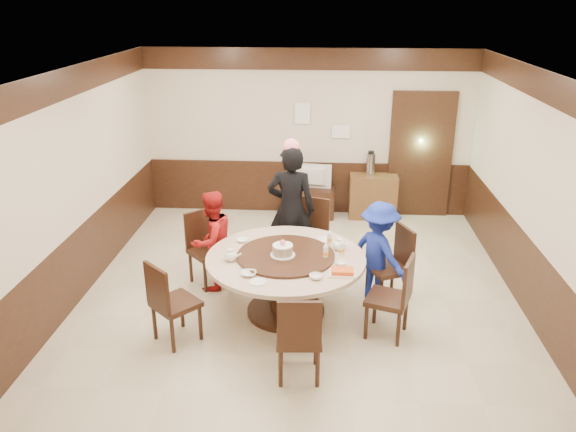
# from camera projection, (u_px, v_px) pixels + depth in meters

# --- Properties ---
(room) EXTENTS (6.00, 6.04, 2.84)m
(room) POSITION_uv_depth(u_px,v_px,m) (300.00, 215.00, 6.84)
(room) COLOR beige
(room) RESTS_ON ground
(banquet_table) EXTENTS (1.86, 1.86, 0.78)m
(banquet_table) POSITION_uv_depth(u_px,v_px,m) (286.00, 273.00, 6.60)
(banquet_table) COLOR black
(banquet_table) RESTS_ON ground
(chair_0) EXTENTS (0.59, 0.58, 0.97)m
(chair_0) POSITION_uv_depth(u_px,v_px,m) (389.00, 278.00, 6.96)
(chair_0) COLOR black
(chair_0) RESTS_ON ground
(chair_1) EXTENTS (0.56, 0.56, 0.97)m
(chair_1) POSITION_uv_depth(u_px,v_px,m) (310.00, 246.00, 7.85)
(chair_1) COLOR black
(chair_1) RESTS_ON ground
(chair_2) EXTENTS (0.62, 0.62, 0.97)m
(chair_2) POSITION_uv_depth(u_px,v_px,m) (208.00, 261.00, 7.42)
(chair_2) COLOR black
(chair_2) RESTS_ON ground
(chair_3) EXTENTS (0.62, 0.62, 0.97)m
(chair_3) POSITION_uv_depth(u_px,v_px,m) (175.00, 316.00, 6.15)
(chair_3) COLOR black
(chair_3) RESTS_ON ground
(chair_4) EXTENTS (0.47, 0.48, 0.97)m
(chair_4) POSITION_uv_depth(u_px,v_px,m) (299.00, 351.00, 5.55)
(chair_4) COLOR black
(chair_4) RESTS_ON ground
(chair_5) EXTENTS (0.57, 0.56, 0.97)m
(chair_5) POSITION_uv_depth(u_px,v_px,m) (389.00, 311.00, 6.25)
(chair_5) COLOR black
(chair_5) RESTS_ON ground
(person_standing) EXTENTS (0.67, 0.46, 1.77)m
(person_standing) POSITION_uv_depth(u_px,v_px,m) (291.00, 209.00, 7.57)
(person_standing) COLOR black
(person_standing) RESTS_ON ground
(person_red) EXTENTS (0.78, 0.81, 1.32)m
(person_red) POSITION_uv_depth(u_px,v_px,m) (212.00, 241.00, 7.16)
(person_red) COLOR #A61616
(person_red) RESTS_ON ground
(person_blue) EXTENTS (0.91, 0.95, 1.30)m
(person_blue) POSITION_uv_depth(u_px,v_px,m) (379.00, 252.00, 6.86)
(person_blue) COLOR #182A9C
(person_blue) RESTS_ON ground
(birthday_cake) EXTENTS (0.29, 0.29, 0.20)m
(birthday_cake) POSITION_uv_depth(u_px,v_px,m) (283.00, 250.00, 6.46)
(birthday_cake) COLOR white
(birthday_cake) RESTS_ON banquet_table
(teapot_left) EXTENTS (0.17, 0.15, 0.13)m
(teapot_left) POSITION_uv_depth(u_px,v_px,m) (231.00, 256.00, 6.40)
(teapot_left) COLOR white
(teapot_left) RESTS_ON banquet_table
(teapot_right) EXTENTS (0.17, 0.15, 0.13)m
(teapot_right) POSITION_uv_depth(u_px,v_px,m) (339.00, 245.00, 6.67)
(teapot_right) COLOR white
(teapot_right) RESTS_ON banquet_table
(bowl_0) EXTENTS (0.14, 0.14, 0.03)m
(bowl_0) POSITION_uv_depth(u_px,v_px,m) (242.00, 240.00, 6.91)
(bowl_0) COLOR white
(bowl_0) RESTS_ON banquet_table
(bowl_1) EXTENTS (0.15, 0.15, 0.05)m
(bowl_1) POSITION_uv_depth(u_px,v_px,m) (316.00, 277.00, 6.01)
(bowl_1) COLOR white
(bowl_1) RESTS_ON banquet_table
(bowl_2) EXTENTS (0.17, 0.17, 0.04)m
(bowl_2) POSITION_uv_depth(u_px,v_px,m) (249.00, 274.00, 6.08)
(bowl_2) COLOR white
(bowl_2) RESTS_ON banquet_table
(bowl_3) EXTENTS (0.12, 0.12, 0.04)m
(bowl_3) POSITION_uv_depth(u_px,v_px,m) (341.00, 263.00, 6.31)
(bowl_3) COLOR white
(bowl_3) RESTS_ON banquet_table
(saucer_near) EXTENTS (0.18, 0.18, 0.01)m
(saucer_near) POSITION_uv_depth(u_px,v_px,m) (258.00, 282.00, 5.93)
(saucer_near) COLOR white
(saucer_near) RESTS_ON banquet_table
(saucer_far) EXTENTS (0.18, 0.18, 0.01)m
(saucer_far) POSITION_uv_depth(u_px,v_px,m) (325.00, 240.00, 6.96)
(saucer_far) COLOR white
(saucer_far) RESTS_ON banquet_table
(shrimp_platter) EXTENTS (0.30, 0.20, 0.06)m
(shrimp_platter) POSITION_uv_depth(u_px,v_px,m) (342.00, 272.00, 6.09)
(shrimp_platter) COLOR white
(shrimp_platter) RESTS_ON banquet_table
(bottle_0) EXTENTS (0.06, 0.06, 0.16)m
(bottle_0) POSITION_uv_depth(u_px,v_px,m) (326.00, 253.00, 6.43)
(bottle_0) COLOR white
(bottle_0) RESTS_ON banquet_table
(bottle_1) EXTENTS (0.06, 0.06, 0.16)m
(bottle_1) POSITION_uv_depth(u_px,v_px,m) (342.00, 250.00, 6.51)
(bottle_1) COLOR white
(bottle_1) RESTS_ON banquet_table
(bottle_2) EXTENTS (0.06, 0.06, 0.16)m
(bottle_2) POSITION_uv_depth(u_px,v_px,m) (330.00, 239.00, 6.80)
(bottle_2) COLOR white
(bottle_2) RESTS_ON banquet_table
(tv_stand) EXTENTS (0.85, 0.45, 0.50)m
(tv_stand) POSITION_uv_depth(u_px,v_px,m) (309.00, 202.00, 9.68)
(tv_stand) COLOR black
(tv_stand) RESTS_ON ground
(television) EXTENTS (0.73, 0.19, 0.42)m
(television) POSITION_uv_depth(u_px,v_px,m) (309.00, 177.00, 9.51)
(television) COLOR #959598
(television) RESTS_ON tv_stand
(side_cabinet) EXTENTS (0.80, 0.40, 0.75)m
(side_cabinet) POSITION_uv_depth(u_px,v_px,m) (373.00, 196.00, 9.60)
(side_cabinet) COLOR brown
(side_cabinet) RESTS_ON ground
(thermos) EXTENTS (0.15, 0.15, 0.38)m
(thermos) POSITION_uv_depth(u_px,v_px,m) (371.00, 164.00, 9.39)
(thermos) COLOR silver
(thermos) RESTS_ON side_cabinet
(notice_left) EXTENTS (0.25, 0.00, 0.35)m
(notice_left) POSITION_uv_depth(u_px,v_px,m) (302.00, 113.00, 9.33)
(notice_left) COLOR white
(notice_left) RESTS_ON room
(notice_right) EXTENTS (0.30, 0.00, 0.22)m
(notice_right) POSITION_uv_depth(u_px,v_px,m) (341.00, 132.00, 9.40)
(notice_right) COLOR white
(notice_right) RESTS_ON room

